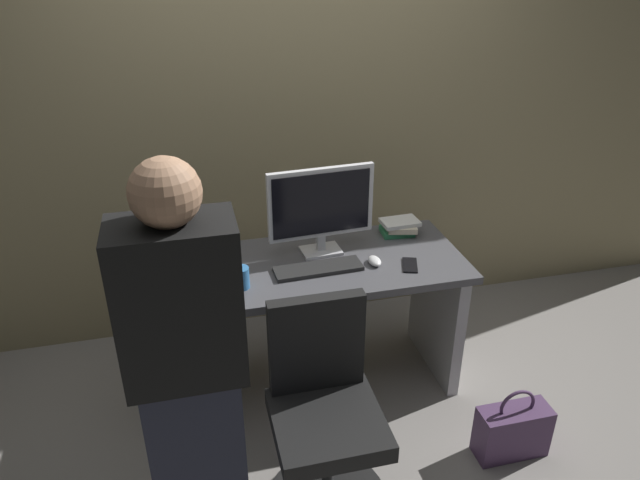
% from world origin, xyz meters
% --- Properties ---
extents(ground_plane, '(9.00, 9.00, 0.00)m').
position_xyz_m(ground_plane, '(0.00, 0.00, 0.00)').
color(ground_plane, gray).
extents(wall_back, '(6.40, 0.10, 3.00)m').
position_xyz_m(wall_back, '(0.00, 0.75, 1.50)').
color(wall_back, '#8C7F5B').
rests_on(wall_back, ground).
extents(desk, '(1.47, 0.66, 0.76)m').
position_xyz_m(desk, '(0.00, 0.00, 0.52)').
color(desk, '#4C4C51').
rests_on(desk, ground).
extents(office_chair, '(0.52, 0.52, 0.94)m').
position_xyz_m(office_chair, '(-0.15, -0.72, 0.43)').
color(office_chair, black).
rests_on(office_chair, ground).
extents(person_at_desk, '(0.40, 0.24, 1.64)m').
position_xyz_m(person_at_desk, '(-0.66, -0.82, 0.84)').
color(person_at_desk, '#262838').
rests_on(person_at_desk, ground).
extents(monitor, '(0.54, 0.15, 0.46)m').
position_xyz_m(monitor, '(0.04, 0.10, 1.01)').
color(monitor, silver).
rests_on(monitor, desk).
extents(keyboard, '(0.44, 0.15, 0.02)m').
position_xyz_m(keyboard, '(-0.02, -0.08, 0.77)').
color(keyboard, '#262626').
rests_on(keyboard, desk).
extents(mouse, '(0.06, 0.10, 0.03)m').
position_xyz_m(mouse, '(0.27, -0.08, 0.77)').
color(mouse, white).
rests_on(mouse, desk).
extents(cup_near_keyboard, '(0.08, 0.08, 0.10)m').
position_xyz_m(cup_near_keyboard, '(-0.40, -0.14, 0.81)').
color(cup_near_keyboard, '#3372B2').
rests_on(cup_near_keyboard, desk).
extents(cup_by_monitor, '(0.07, 0.07, 0.09)m').
position_xyz_m(cup_by_monitor, '(-0.50, 0.18, 0.80)').
color(cup_by_monitor, '#D84C3F').
rests_on(cup_by_monitor, desk).
extents(book_stack, '(0.21, 0.18, 0.08)m').
position_xyz_m(book_stack, '(0.51, 0.20, 0.80)').
color(book_stack, '#338C59').
rests_on(book_stack, desk).
extents(cell_phone, '(0.11, 0.16, 0.01)m').
position_xyz_m(cell_phone, '(0.43, -0.14, 0.76)').
color(cell_phone, black).
rests_on(cell_phone, desk).
extents(handbag, '(0.34, 0.14, 0.38)m').
position_xyz_m(handbag, '(0.77, -0.71, 0.14)').
color(handbag, '#4C3356').
rests_on(handbag, ground).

